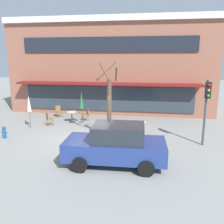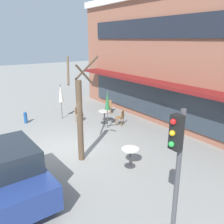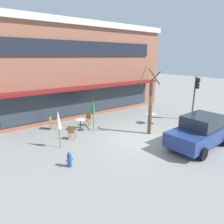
# 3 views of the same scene
# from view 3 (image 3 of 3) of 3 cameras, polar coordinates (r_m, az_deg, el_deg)

# --- Properties ---
(ground_plane) EXTENTS (80.00, 80.00, 0.00)m
(ground_plane) POSITION_cam_3_polar(r_m,az_deg,el_deg) (12.37, 7.90, -7.59)
(ground_plane) COLOR gray
(building_facade) EXTENTS (16.40, 9.10, 7.53)m
(building_facade) POSITION_cam_3_polar(r_m,az_deg,el_deg) (19.72, -13.00, 12.03)
(building_facade) COLOR #935B47
(building_facade) RESTS_ON ground
(cafe_table_near_wall) EXTENTS (0.70, 0.70, 0.76)m
(cafe_table_near_wall) POSITION_cam_3_polar(r_m,az_deg,el_deg) (15.09, 11.06, -1.39)
(cafe_table_near_wall) COLOR #333338
(cafe_table_near_wall) RESTS_ON ground
(cafe_table_streetside) EXTENTS (0.70, 0.70, 0.76)m
(cafe_table_streetside) POSITION_cam_3_polar(r_m,az_deg,el_deg) (13.67, -8.97, -3.07)
(cafe_table_streetside) COLOR #333338
(cafe_table_streetside) RESTS_ON ground
(patio_umbrella_green_folded) EXTENTS (0.28, 0.28, 2.20)m
(patio_umbrella_green_folded) POSITION_cam_3_polar(r_m,az_deg,el_deg) (10.93, -15.09, -2.03)
(patio_umbrella_green_folded) COLOR #4C4C51
(patio_umbrella_green_folded) RESTS_ON ground
(patio_umbrella_cream_folded) EXTENTS (0.28, 0.28, 2.20)m
(patio_umbrella_cream_folded) POSITION_cam_3_polar(r_m,az_deg,el_deg) (13.48, -5.43, 1.72)
(patio_umbrella_cream_folded) COLOR #4C4C51
(patio_umbrella_cream_folded) RESTS_ON ground
(cafe_chair_0) EXTENTS (0.57, 0.57, 0.89)m
(cafe_chair_0) POSITION_cam_3_polar(r_m,az_deg,el_deg) (12.21, -11.49, -5.43)
(cafe_chair_0) COLOR olive
(cafe_chair_0) RESTS_ON ground
(cafe_chair_1) EXTENTS (0.55, 0.55, 0.89)m
(cafe_chair_1) POSITION_cam_3_polar(r_m,az_deg,el_deg) (14.54, -6.89, -1.80)
(cafe_chair_1) COLOR olive
(cafe_chair_1) RESTS_ON ground
(cafe_chair_2) EXTENTS (0.56, 0.56, 0.89)m
(cafe_chair_2) POSITION_cam_3_polar(r_m,az_deg,el_deg) (14.24, -16.78, -2.75)
(cafe_chair_2) COLOR olive
(cafe_chair_2) RESTS_ON ground
(parked_sedan) EXTENTS (4.26, 2.12, 1.76)m
(parked_sedan) POSITION_cam_3_polar(r_m,az_deg,el_deg) (12.00, 23.93, -5.07)
(parked_sedan) COLOR navy
(parked_sedan) RESTS_ON ground
(street_tree) EXTENTS (1.25, 1.32, 4.26)m
(street_tree) POSITION_cam_3_polar(r_m,az_deg,el_deg) (12.73, 10.88, 1.92)
(street_tree) COLOR brown
(street_tree) RESTS_ON ground
(traffic_light_pole) EXTENTS (0.26, 0.44, 3.40)m
(traffic_light_pole) POSITION_cam_3_polar(r_m,az_deg,el_deg) (16.56, 22.84, 5.51)
(traffic_light_pole) COLOR #47474C
(traffic_light_pole) RESTS_ON ground
(fire_hydrant) EXTENTS (0.36, 0.20, 0.71)m
(fire_hydrant) POSITION_cam_3_polar(r_m,az_deg,el_deg) (9.43, -12.07, -13.14)
(fire_hydrant) COLOR #1E4C8C
(fire_hydrant) RESTS_ON ground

